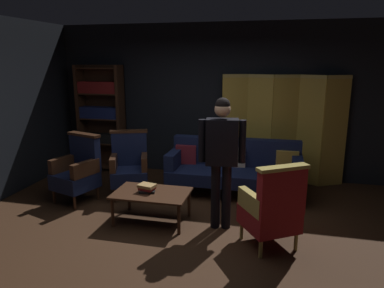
{
  "coord_description": "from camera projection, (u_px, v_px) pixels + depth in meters",
  "views": [
    {
      "loc": [
        1.17,
        -4.12,
        2.15
      ],
      "look_at": [
        0.0,
        0.8,
        0.95
      ],
      "focal_mm": 33.45,
      "sensor_mm": 36.0,
      "label": 1
    }
  ],
  "objects": [
    {
      "name": "side_wall_left",
      "position": [
        2.0,
        109.0,
        5.58
      ],
      "size": [
        0.1,
        3.6,
        2.8
      ],
      "primitive_type": "cube",
      "color": "black",
      "rests_on": "ground_plane"
    },
    {
      "name": "velvet_couch",
      "position": [
        234.0,
        166.0,
        5.81
      ],
      "size": [
        2.12,
        0.78,
        0.88
      ],
      "color": "#382114",
      "rests_on": "ground_plane"
    },
    {
      "name": "book_red_leather",
      "position": [
        147.0,
        188.0,
        4.78
      ],
      "size": [
        0.22,
        0.19,
        0.03
      ],
      "primitive_type": "cube",
      "rotation": [
        0.0,
        0.0,
        -0.18
      ],
      "color": "maroon",
      "rests_on": "book_black_cloth"
    },
    {
      "name": "armchair_gilt_accent",
      "position": [
        272.0,
        208.0,
        4.09
      ],
      "size": [
        0.8,
        0.8,
        1.04
      ],
      "color": "tan",
      "rests_on": "ground_plane"
    },
    {
      "name": "coffee_table",
      "position": [
        152.0,
        195.0,
        4.79
      ],
      "size": [
        1.0,
        0.64,
        0.42
      ],
      "color": "#382114",
      "rests_on": "ground_plane"
    },
    {
      "name": "armchair_wing_left",
      "position": [
        78.0,
        170.0,
        5.5
      ],
      "size": [
        0.73,
        0.73,
        1.04
      ],
      "color": "#382114",
      "rests_on": "ground_plane"
    },
    {
      "name": "armchair_wing_right",
      "position": [
        130.0,
        166.0,
        5.73
      ],
      "size": [
        0.74,
        0.74,
        1.04
      ],
      "color": "#382114",
      "rests_on": "ground_plane"
    },
    {
      "name": "ground_plane",
      "position": [
        178.0,
        228.0,
        4.66
      ],
      "size": [
        10.0,
        10.0,
        0.0
      ],
      "primitive_type": "plane",
      "color": "#331E11"
    },
    {
      "name": "folding_screen",
      "position": [
        284.0,
        128.0,
        6.25
      ],
      "size": [
        2.14,
        0.25,
        1.9
      ],
      "color": "#B29338",
      "rests_on": "ground_plane"
    },
    {
      "name": "bookshelf",
      "position": [
        101.0,
        115.0,
        6.97
      ],
      "size": [
        0.9,
        0.32,
        2.05
      ],
      "color": "#382114",
      "rests_on": "ground_plane"
    },
    {
      "name": "book_tan_leather",
      "position": [
        147.0,
        186.0,
        4.77
      ],
      "size": [
        0.25,
        0.21,
        0.04
      ],
      "primitive_type": "cube",
      "rotation": [
        0.0,
        0.0,
        -0.22
      ],
      "color": "#9E7A47",
      "rests_on": "book_red_leather"
    },
    {
      "name": "book_black_cloth",
      "position": [
        147.0,
        191.0,
        4.79
      ],
      "size": [
        0.25,
        0.23,
        0.03
      ],
      "primitive_type": "cube",
      "rotation": [
        0.0,
        0.0,
        0.28
      ],
      "color": "black",
      "rests_on": "coffee_table"
    },
    {
      "name": "back_wall",
      "position": [
        212.0,
        101.0,
        6.66
      ],
      "size": [
        7.2,
        0.1,
        2.8
      ],
      "primitive_type": "cube",
      "color": "black",
      "rests_on": "ground_plane"
    },
    {
      "name": "standing_figure",
      "position": [
        222.0,
        152.0,
        4.47
      ],
      "size": [
        0.59,
        0.26,
        1.7
      ],
      "color": "black",
      "rests_on": "ground_plane"
    }
  ]
}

